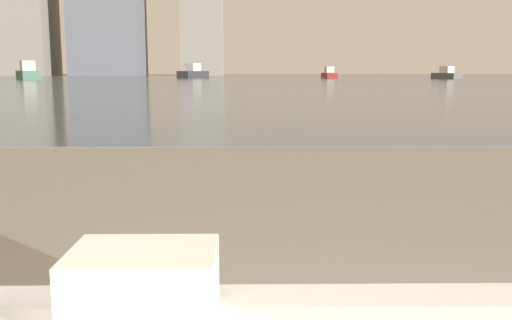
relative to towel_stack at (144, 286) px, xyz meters
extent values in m
cube|color=silver|center=(0.00, 0.00, -0.04)|extent=(0.23, 0.18, 0.04)
cube|color=silver|center=(0.00, 0.00, 0.00)|extent=(0.23, 0.18, 0.04)
cube|color=silver|center=(0.00, 0.00, 0.04)|extent=(0.23, 0.18, 0.04)
cube|color=slate|center=(0.27, 61.16, -0.60)|extent=(180.00, 110.00, 0.01)
cube|color=maroon|center=(10.79, 73.38, -0.25)|extent=(1.67, 4.02, 0.69)
cube|color=silver|center=(10.79, 73.38, 0.49)|extent=(1.10, 1.55, 0.78)
cube|color=#4C4C51|center=(23.84, 67.10, -0.25)|extent=(2.74, 4.16, 0.69)
cube|color=silver|center=(23.84, 67.10, 0.49)|extent=(1.47, 1.74, 0.79)
cube|color=#2D2D33|center=(-7.07, 76.51, -0.14)|extent=(4.01, 5.41, 0.91)
cube|color=silver|center=(-7.07, 76.51, 0.83)|extent=(2.06, 2.32, 1.04)
cube|color=#335647|center=(-24.45, 64.14, -0.11)|extent=(4.28, 5.68, 0.95)
cube|color=silver|center=(-24.45, 64.14, 0.91)|extent=(2.18, 2.45, 1.09)
camera|label=1|loc=(0.17, -0.87, 0.34)|focal=40.00mm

